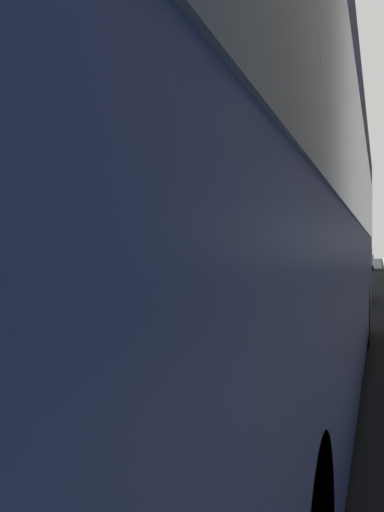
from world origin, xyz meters
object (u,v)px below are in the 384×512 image
object	(u,v)px
car_silver_sedan	(329,273)
car_black_suv	(272,259)
transit_bus	(233,224)
car_white_van	(360,258)
car_red_coupe	(88,285)

from	to	relation	value
car_silver_sedan	car_black_suv	bearing A→B (deg)	104.16
transit_bus	car_white_van	world-z (taller)	transit_bus
car_black_suv	car_red_coupe	bearing A→B (deg)	-86.90
car_black_suv	car_red_coupe	xyz separation A→B (m)	(1.60, -29.53, -0.00)
car_silver_sedan	car_white_van	xyz separation A→B (m)	(0.00, 26.87, 0.00)
transit_bus	car_silver_sedan	size ratio (longest dim) A/B	2.74
car_black_suv	car_white_van	size ratio (longest dim) A/B	0.93
car_silver_sedan	car_white_van	size ratio (longest dim) A/B	0.90
car_black_suv	car_white_van	world-z (taller)	same
car_black_suv	car_white_van	distance (m)	7.29
transit_bus	car_black_suv	size ratio (longest dim) A/B	2.64
car_silver_sedan	car_white_van	world-z (taller)	same
transit_bus	car_black_suv	distance (m)	34.45
transit_bus	car_white_van	size ratio (longest dim) A/B	2.46
car_red_coupe	car_white_van	bearing A→B (deg)	83.33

